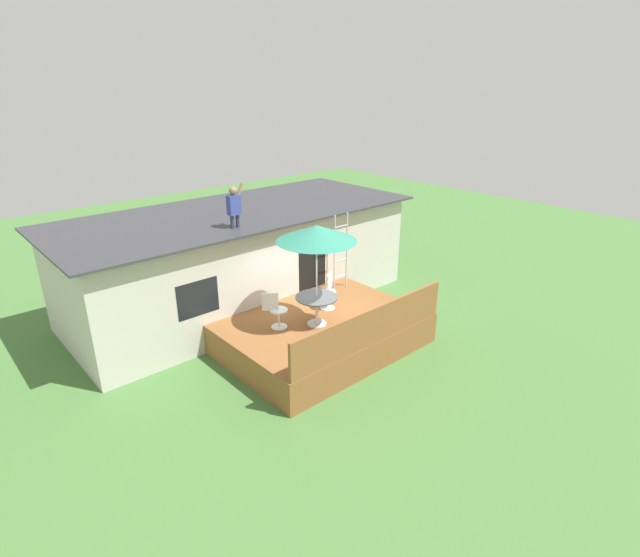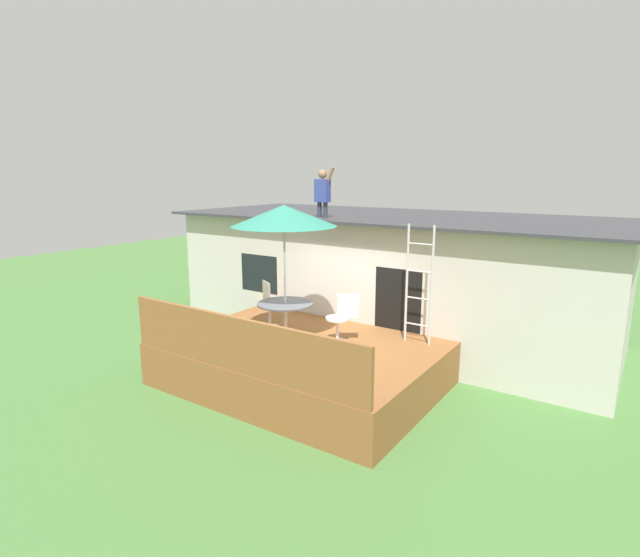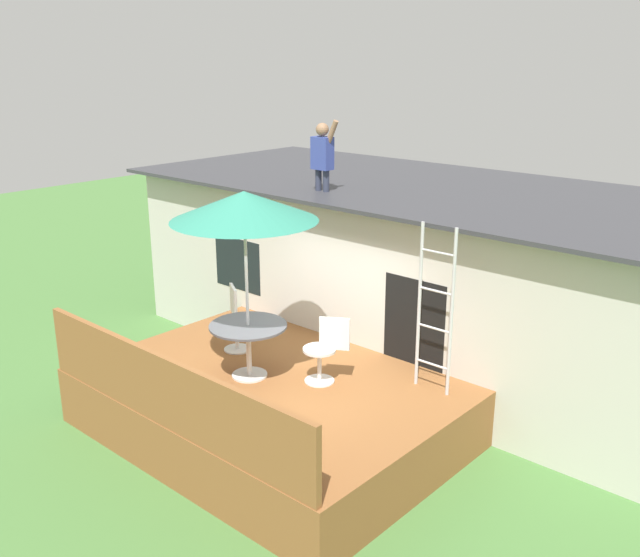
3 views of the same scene
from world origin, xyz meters
TOP-DOWN VIEW (x-y plane):
  - ground_plane at (0.00, 0.00)m, footprint 40.00×40.00m
  - house at (-0.00, 3.60)m, footprint 10.50×4.50m
  - deck at (0.00, 0.00)m, footprint 4.89×3.68m
  - deck_railing at (0.00, -1.79)m, footprint 4.79×0.08m
  - patio_table at (-0.29, -0.21)m, footprint 1.04×1.04m
  - patio_umbrella at (-0.29, -0.21)m, footprint 1.90×1.90m
  - step_ladder at (1.77, 1.10)m, footprint 0.52×0.04m
  - person_figure at (-1.01, 2.11)m, footprint 0.47×0.20m
  - patio_chair_left at (-1.14, 0.32)m, footprint 0.57×0.45m
  - patio_chair_right at (0.59, 0.34)m, footprint 0.57×0.45m

SIDE VIEW (x-z plane):
  - ground_plane at x=0.00m, z-range 0.00..0.00m
  - deck at x=0.00m, z-range 0.00..0.80m
  - deck_railing at x=0.00m, z-range 0.80..1.70m
  - patio_chair_left at x=-1.14m, z-range 0.80..1.72m
  - patio_chair_right at x=0.59m, z-range 0.80..1.72m
  - patio_table at x=-0.29m, z-range 1.01..1.76m
  - house at x=0.00m, z-range 0.01..2.93m
  - step_ladder at x=1.77m, z-range 0.80..3.00m
  - patio_umbrella at x=-0.29m, z-range 1.88..4.42m
  - person_figure at x=-1.01m, z-range 2.98..4.09m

